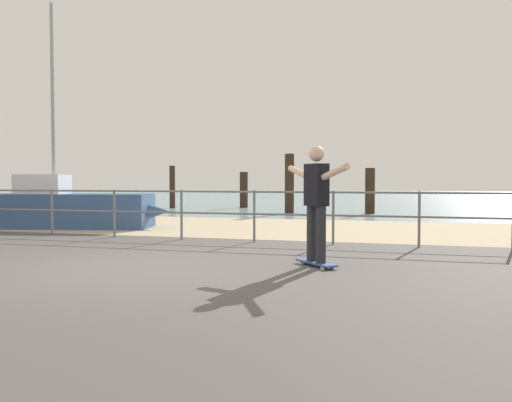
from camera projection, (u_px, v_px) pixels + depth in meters
ground_plane at (91, 282)px, 6.65m from camera, size 24.00×10.00×0.04m
beach_strip at (265, 228)px, 14.32m from camera, size 24.00×6.00×0.04m
sea_surface at (363, 197)px, 41.17m from camera, size 72.00×50.00×0.04m
railing_fence at (181, 207)px, 11.27m from camera, size 12.68×0.05×1.05m
sailboat at (71, 208)px, 14.12m from camera, size 5.07×2.35×5.81m
skateboard at (316, 263)px, 7.75m from camera, size 0.70×0.71×0.08m
skateboarder at (316, 197)px, 7.72m from camera, size 1.07×1.10×1.65m
groyne_post_0 at (172, 187)px, 24.13m from camera, size 0.25×0.25×1.90m
groyne_post_1 at (244, 190)px, 24.57m from camera, size 0.36×0.36×1.63m
groyne_post_2 at (289, 184)px, 20.34m from camera, size 0.34×0.34×2.25m
groyne_post_3 at (370, 191)px, 20.12m from camera, size 0.36×0.36×1.71m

